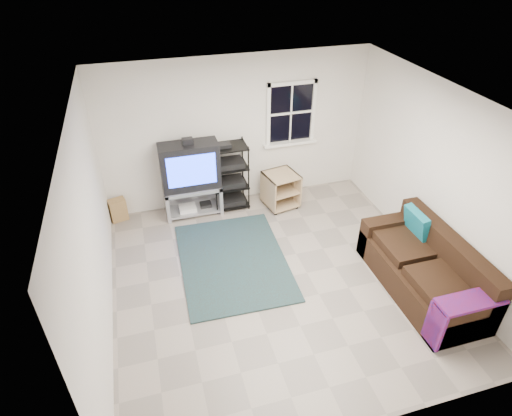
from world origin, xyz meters
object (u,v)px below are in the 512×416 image
object	(u,v)px
av_rack	(230,180)
tv_unit	(191,173)
sofa	(425,271)
side_table_right	(281,184)
side_table_left	(280,188)

from	to	relation	value
av_rack	tv_unit	bearing A→B (deg)	-178.22
sofa	tv_unit	bearing A→B (deg)	134.81
av_rack	side_table_right	xyz separation A→B (m)	(0.96, 0.03, -0.25)
tv_unit	side_table_left	bearing A→B (deg)	-6.86
av_rack	side_table_right	bearing A→B (deg)	1.51
tv_unit	side_table_right	distance (m)	1.71
tv_unit	sofa	xyz separation A→B (m)	(2.75, -2.77, -0.45)
sofa	side_table_left	bearing A→B (deg)	115.37
side_table_right	sofa	distance (m)	3.03
tv_unit	side_table_left	xyz separation A→B (m)	(1.52, -0.18, -0.44)
tv_unit	side_table_left	world-z (taller)	tv_unit
side_table_left	sofa	distance (m)	2.86
av_rack	sofa	xyz separation A→B (m)	(2.08, -2.79, -0.21)
tv_unit	sofa	world-z (taller)	tv_unit
tv_unit	side_table_left	distance (m)	1.60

